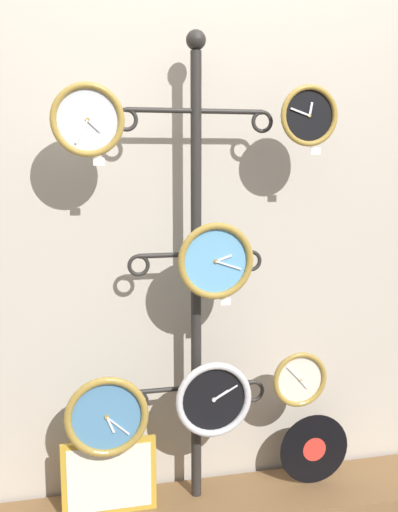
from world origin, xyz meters
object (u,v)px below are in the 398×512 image
Objects in this scene: clock_bottom_center at (214,399)px; clock_bottom_right at (299,379)px; clock_top_left at (88,120)px; display_stand at (196,351)px; picture_frame at (109,477)px; vinyl_record at (314,449)px; clock_middle_center at (216,261)px; clock_top_right at (309,116)px; clock_bottom_left at (107,417)px.

clock_bottom_center is 0.37m from clock_bottom_right.
display_stand is at bearing 15.07° from clock_top_left.
vinyl_record is at bearing 1.88° from picture_frame.
clock_top_left is at bearing 179.16° from clock_middle_center.
clock_top_right reaches higher than clock_bottom_center.
clock_bottom_left is at bearing -99.12° from picture_frame.
clock_bottom_right is (0.79, 0.01, 0.08)m from clock_bottom_left.
clock_top_left is 0.80× the size of clock_bottom_left.
display_stand reaches higher than clock_top_right.
vinyl_record is (0.52, -0.03, -0.47)m from display_stand.
clock_middle_center reaches higher than clock_bottom_right.
clock_bottom_center is 0.99× the size of vinyl_record.
clock_top_right is at bearing -141.55° from vinyl_record.
picture_frame is (-0.78, 0.05, -1.41)m from clock_top_right.
display_stand is 6.27× the size of clock_bottom_center.
clock_bottom_right is (0.00, 0.02, -1.06)m from clock_top_right.
clock_top_left is at bearing -163.37° from clock_bottom_left.
clock_top_right reaches higher than picture_frame.
clock_top_left reaches higher than clock_bottom_center.
picture_frame is (-0.89, -0.03, -0.00)m from vinyl_record.
clock_top_right is 1.38m from clock_bottom_left.
display_stand reaches higher than clock_bottom_left.
clock_top_right is 0.74× the size of vinyl_record.
clock_middle_center is at bearing -84.66° from clock_bottom_center.
clock_bottom_left is (-0.79, 0.01, -1.14)m from clock_top_right.
clock_bottom_center is (0.05, -0.10, -0.17)m from display_stand.
clock_bottom_left is (-0.37, -0.10, -0.20)m from display_stand.
display_stand reaches higher than picture_frame.
clock_bottom_right reaches higher than picture_frame.
vinyl_record is (0.10, 0.06, -0.35)m from clock_bottom_right.
clock_top_left reaches higher than vinyl_record.
clock_middle_center is at bearing -178.75° from clock_top_right.
clock_middle_center reaches higher than clock_bottom_left.
clock_top_right reaches higher than clock_bottom_left.
clock_bottom_right is at bearing -11.87° from display_stand.
clock_bottom_left is 0.42m from clock_bottom_center.
clock_bottom_right is 0.75× the size of vinyl_record.
display_stand is 1.03m from clock_top_right.
clock_bottom_left reaches higher than vinyl_record.
clock_bottom_right is 0.62× the size of picture_frame.
clock_top_right is 1.17m from clock_bottom_center.
clock_bottom_center is at bearing -6.42° from picture_frame.
display_stand reaches higher than vinyl_record.
display_stand is at bearing 112.28° from clock_middle_center.
display_stand is 0.70m from vinyl_record.
clock_bottom_center is (0.42, -0.00, 0.03)m from clock_bottom_left.
clock_top_left is (-0.42, -0.11, 0.91)m from display_stand.
clock_top_right is 0.99× the size of clock_bottom_right.
clock_middle_center is 0.96m from picture_frame.
clock_bottom_center is at bearing 178.78° from clock_top_right.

